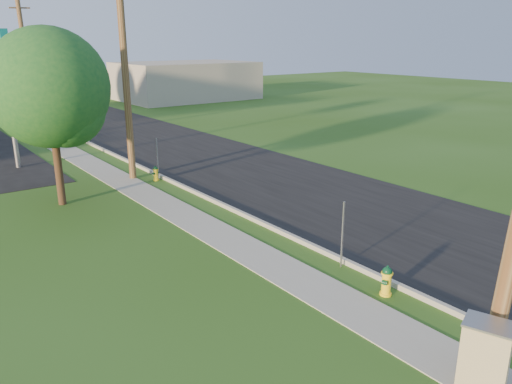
# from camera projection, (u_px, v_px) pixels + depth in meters

# --- Properties ---
(ground_plane) EXTENTS (140.00, 140.00, 0.00)m
(ground_plane) POSITION_uv_depth(u_px,v_px,m) (470.00, 335.00, 11.20)
(ground_plane) COLOR #274B11
(ground_plane) RESTS_ON ground
(road) EXTENTS (8.00, 120.00, 0.02)m
(road) POSITION_uv_depth(u_px,v_px,m) (312.00, 194.00, 21.42)
(road) COLOR black
(road) RESTS_ON ground
(curb) EXTENTS (0.15, 120.00, 0.15)m
(curb) POSITION_uv_depth(u_px,v_px,m) (235.00, 211.00, 19.11)
(curb) COLOR #9D9B8F
(curb) RESTS_ON ground
(sidewalk) EXTENTS (1.50, 120.00, 0.03)m
(sidewalk) POSITION_uv_depth(u_px,v_px,m) (196.00, 222.00, 18.12)
(sidewalk) COLOR gray
(sidewalk) RESTS_ON ground
(utility_pole_mid) EXTENTS (1.40, 0.32, 9.80)m
(utility_pole_mid) POSITION_uv_depth(u_px,v_px,m) (125.00, 72.00, 22.40)
(utility_pole_mid) COLOR brown
(utility_pole_mid) RESTS_ON ground
(utility_pole_far) EXTENTS (1.40, 0.32, 9.50)m
(utility_pole_far) POSITION_uv_depth(u_px,v_px,m) (27.00, 62.00, 36.21)
(utility_pole_far) COLOR brown
(utility_pole_far) RESTS_ON ground
(sign_post_near) EXTENTS (0.05, 0.04, 2.00)m
(sign_post_near) POSITION_uv_depth(u_px,v_px,m) (343.00, 235.00, 14.26)
(sign_post_near) COLOR gray
(sign_post_near) RESTS_ON ground
(sign_post_mid) EXTENTS (0.05, 0.04, 2.00)m
(sign_post_mid) POSITION_uv_depth(u_px,v_px,m) (158.00, 159.00, 23.28)
(sign_post_mid) COLOR gray
(sign_post_mid) RESTS_ON ground
(sign_post_far) EXTENTS (0.05, 0.04, 2.00)m
(sign_post_far) POSITION_uv_depth(u_px,v_px,m) (74.00, 125.00, 32.61)
(sign_post_far) COLOR gray
(sign_post_far) RESTS_ON ground
(price_pylon) EXTENTS (0.34, 2.04, 6.85)m
(price_pylon) POSITION_uv_depth(u_px,v_px,m) (3.00, 59.00, 24.23)
(price_pylon) COLOR gray
(price_pylon) RESTS_ON ground
(distant_building) EXTENTS (14.00, 10.00, 4.00)m
(distant_building) POSITION_uv_depth(u_px,v_px,m) (186.00, 81.00, 55.36)
(distant_building) COLOR #A0978B
(distant_building) RESTS_ON ground
(tree_verge) EXTENTS (4.54, 4.54, 6.88)m
(tree_verge) POSITION_uv_depth(u_px,v_px,m) (53.00, 93.00, 18.80)
(tree_verge) COLOR #3D2B19
(tree_verge) RESTS_ON ground
(hydrant_near) EXTENTS (0.43, 0.38, 0.83)m
(hydrant_near) POSITION_uv_depth(u_px,v_px,m) (387.00, 281.00, 12.83)
(hydrant_near) COLOR yellow
(hydrant_near) RESTS_ON ground
(hydrant_mid) EXTENTS (0.37, 0.33, 0.72)m
(hydrant_mid) POSITION_uv_depth(u_px,v_px,m) (156.00, 173.00, 23.36)
(hydrant_mid) COLOR yellow
(hydrant_mid) RESTS_ON ground
(hydrant_far) EXTENTS (0.35, 0.32, 0.69)m
(hydrant_far) POSITION_uv_depth(u_px,v_px,m) (71.00, 134.00, 33.03)
(hydrant_far) COLOR yellow
(hydrant_far) RESTS_ON ground
(utility_cabinet) EXTENTS (0.91, 1.03, 1.47)m
(utility_cabinet) POSITION_uv_depth(u_px,v_px,m) (484.00, 358.00, 9.16)
(utility_cabinet) COLOR tan
(utility_cabinet) RESTS_ON ground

